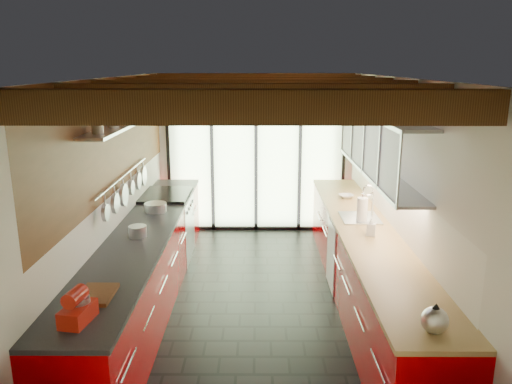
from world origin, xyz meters
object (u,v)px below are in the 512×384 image
kettle (435,319)px  bowl (346,196)px  soap_bottle (371,226)px  stand_mixer (78,308)px  paper_towel (362,210)px

kettle → bowl: size_ratio=1.32×
kettle → soap_bottle: kettle is taller
soap_bottle → bowl: (0.00, 1.58, -0.08)m
stand_mixer → paper_towel: size_ratio=0.93×
kettle → bowl: kettle is taller
stand_mixer → soap_bottle: (2.54, 1.89, -0.00)m
bowl → kettle: bearing=-90.0°
paper_towel → bowl: size_ratio=1.72×
paper_towel → bowl: 1.09m
paper_towel → soap_bottle: 0.50m
paper_towel → bowl: (0.00, 1.08, -0.12)m
bowl → paper_towel: bearing=-90.0°
kettle → paper_towel: paper_towel is taller
stand_mixer → soap_bottle: bearing=36.7°
paper_towel → bowl: paper_towel is taller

